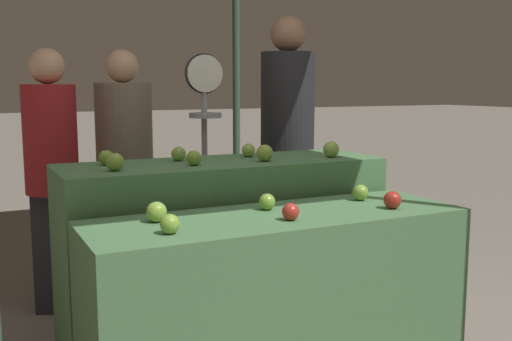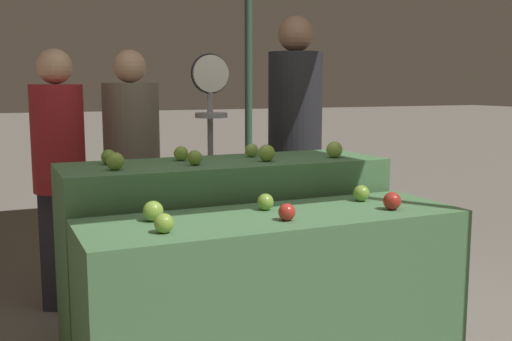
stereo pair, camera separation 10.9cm
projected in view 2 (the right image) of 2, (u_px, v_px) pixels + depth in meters
name	position (u px, v px, depth m)	size (l,w,h in m)	color
display_counter_front	(276.00, 306.00, 2.61)	(1.66, 0.55, 0.82)	#4C7A4C
display_counter_back	(226.00, 253.00, 3.14)	(1.66, 0.55, 0.98)	#4C7A4C
apple_front_0	(164.00, 223.00, 2.23)	(0.08, 0.08, 0.08)	#84AD3D
apple_front_1	(287.00, 212.00, 2.44)	(0.07, 0.07, 0.07)	#B72D23
apple_front_2	(392.00, 201.00, 2.65)	(0.08, 0.08, 0.08)	#AD281E
apple_front_3	(153.00, 211.00, 2.43)	(0.08, 0.08, 0.08)	#84AD3D
apple_front_4	(265.00, 202.00, 2.64)	(0.07, 0.07, 0.07)	#7AA338
apple_front_5	(361.00, 193.00, 2.85)	(0.08, 0.08, 0.08)	#7AA338
apple_back_0	(115.00, 161.00, 2.73)	(0.08, 0.08, 0.08)	#84AD3D
apple_back_1	(195.00, 158.00, 2.90)	(0.07, 0.07, 0.07)	#7AA338
apple_back_2	(267.00, 153.00, 3.04)	(0.09, 0.09, 0.09)	#84AD3D
apple_back_3	(334.00, 150.00, 3.20)	(0.09, 0.09, 0.09)	#8EB247
apple_back_4	(109.00, 157.00, 2.93)	(0.07, 0.07, 0.07)	#7AA338
apple_back_5	(181.00, 154.00, 3.07)	(0.07, 0.07, 0.07)	#84AD3D
apple_back_6	(252.00, 150.00, 3.24)	(0.07, 0.07, 0.07)	#8EB247
produce_scale	(211.00, 126.00, 3.70)	(0.24, 0.20, 1.56)	#99999E
person_vendor_at_scale	(132.00, 156.00, 3.85)	(0.43, 0.43, 1.59)	#2D2D38
person_customer_left	(59.00, 161.00, 3.56)	(0.42, 0.42, 1.58)	#2D2D38
person_customer_right	(295.00, 130.00, 4.09)	(0.44, 0.44, 1.82)	#2D2D38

